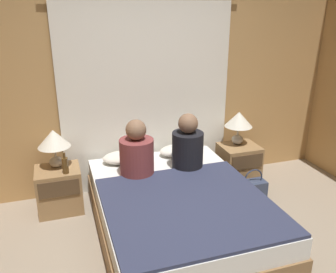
# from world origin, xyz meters

# --- Properties ---
(wall_back) EXTENTS (4.84, 0.06, 2.50)m
(wall_back) POSITION_xyz_m (0.00, 1.85, 1.25)
(wall_back) COLOR tan
(wall_back) RESTS_ON ground_plane
(curtain_panel) EXTENTS (2.20, 0.02, 2.19)m
(curtain_panel) POSITION_xyz_m (0.00, 1.78, 1.09)
(curtain_panel) COLOR white
(curtain_panel) RESTS_ON ground_plane
(bed) EXTENTS (1.51, 2.04, 0.44)m
(bed) POSITION_xyz_m (0.00, 0.71, 0.22)
(bed) COLOR olive
(bed) RESTS_ON ground_plane
(nightstand_left) EXTENTS (0.46, 0.41, 0.48)m
(nightstand_left) POSITION_xyz_m (-1.08, 1.48, 0.24)
(nightstand_left) COLOR #937047
(nightstand_left) RESTS_ON ground_plane
(nightstand_right) EXTENTS (0.46, 0.41, 0.48)m
(nightstand_right) POSITION_xyz_m (1.08, 1.48, 0.24)
(nightstand_right) COLOR #937047
(nightstand_right) RESTS_ON ground_plane
(lamp_left) EXTENTS (0.34, 0.34, 0.41)m
(lamp_left) POSITION_xyz_m (-1.08, 1.55, 0.78)
(lamp_left) COLOR #B2A899
(lamp_left) RESTS_ON nightstand_left
(lamp_right) EXTENTS (0.34, 0.34, 0.41)m
(lamp_right) POSITION_xyz_m (1.08, 1.55, 0.78)
(lamp_right) COLOR #B2A899
(lamp_right) RESTS_ON nightstand_right
(pillow_left) EXTENTS (0.52, 0.31, 0.12)m
(pillow_left) POSITION_xyz_m (-0.33, 1.54, 0.50)
(pillow_left) COLOR silver
(pillow_left) RESTS_ON bed
(pillow_right) EXTENTS (0.52, 0.31, 0.12)m
(pillow_right) POSITION_xyz_m (0.33, 1.54, 0.50)
(pillow_right) COLOR silver
(pillow_right) RESTS_ON bed
(blanket_on_bed) EXTENTS (1.45, 1.43, 0.03)m
(blanket_on_bed) POSITION_xyz_m (0.00, 0.43, 0.46)
(blanket_on_bed) COLOR #2D334C
(blanket_on_bed) RESTS_ON bed
(person_left_in_bed) EXTENTS (0.35, 0.35, 0.60)m
(person_left_in_bed) POSITION_xyz_m (-0.28, 1.18, 0.69)
(person_left_in_bed) COLOR brown
(person_left_in_bed) RESTS_ON bed
(person_right_in_bed) EXTENTS (0.34, 0.34, 0.61)m
(person_right_in_bed) POSITION_xyz_m (0.27, 1.18, 0.70)
(person_right_in_bed) COLOR black
(person_right_in_bed) RESTS_ON bed
(beer_bottle_on_left_stand) EXTENTS (0.06, 0.06, 0.23)m
(beer_bottle_on_left_stand) POSITION_xyz_m (-0.99, 1.36, 0.57)
(beer_bottle_on_left_stand) COLOR #513819
(beer_bottle_on_left_stand) RESTS_ON nightstand_left
(handbag_on_floor) EXTENTS (0.30, 0.17, 0.37)m
(handbag_on_floor) POSITION_xyz_m (1.03, 1.05, 0.12)
(handbag_on_floor) COLOR #333D56
(handbag_on_floor) RESTS_ON ground_plane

